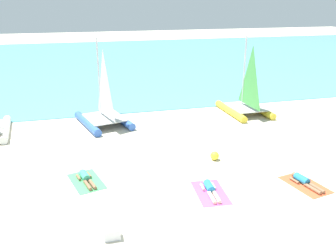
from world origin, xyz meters
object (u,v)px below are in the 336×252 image
at_px(sailboat_yellow, 246,103).
at_px(sunbather_left, 86,178).
at_px(sunbather_middle, 210,189).
at_px(beach_ball, 215,156).
at_px(towel_right, 305,185).
at_px(cooler_box, 112,233).
at_px(towel_middle, 211,193).
at_px(sailboat_blue, 104,113).
at_px(sunbather_right, 304,181).
at_px(towel_left, 87,181).

bearing_deg(sailboat_yellow, sunbather_left, -149.51).
bearing_deg(sunbather_middle, beach_ball, 69.23).
bearing_deg(sunbather_left, sunbather_middle, -39.51).
bearing_deg(towel_right, beach_ball, 130.00).
bearing_deg(cooler_box, towel_middle, 24.49).
relative_size(sailboat_blue, cooler_box, 9.74).
height_order(sailboat_yellow, sunbather_middle, sailboat_yellow).
height_order(sailboat_yellow, beach_ball, sailboat_yellow).
xyz_separation_m(sunbather_right, beach_ball, (-2.56, 3.00, 0.07)).
bearing_deg(cooler_box, sunbather_right, 10.79).
xyz_separation_m(sailboat_blue, beach_ball, (4.37, -6.09, -0.53)).
bearing_deg(towel_left, sailboat_blue, 78.67).
distance_m(towel_left, sunbather_middle, 4.92).
distance_m(towel_middle, sunbather_middle, 0.14).
bearing_deg(cooler_box, sailboat_yellow, 47.52).
distance_m(towel_left, sunbather_left, 0.14).
xyz_separation_m(beach_ball, cooler_box, (-5.13, -4.47, -0.02)).
height_order(sunbather_right, beach_ball, beach_ball).
xyz_separation_m(sailboat_yellow, beach_ball, (-4.43, -5.97, -0.52)).
relative_size(towel_middle, cooler_box, 3.80).
relative_size(sailboat_yellow, towel_left, 2.52).
bearing_deg(sailboat_yellow, sailboat_blue, 177.06).
xyz_separation_m(sailboat_blue, towel_right, (6.94, -9.16, -0.72)).
height_order(sunbather_middle, sunbather_right, same).
distance_m(sunbather_left, towel_middle, 4.98).
relative_size(sunbather_left, cooler_box, 3.11).
bearing_deg(sunbather_right, sailboat_blue, 116.52).
distance_m(towel_left, cooler_box, 3.91).
bearing_deg(sailboat_blue, towel_right, -67.43).
xyz_separation_m(sailboat_blue, sunbather_right, (6.93, -9.09, -0.59)).
relative_size(beach_ball, cooler_box, 0.79).
xyz_separation_m(towel_middle, cooler_box, (-3.90, -1.77, 0.17)).
bearing_deg(towel_left, towel_right, -16.58).
height_order(sailboat_blue, towel_middle, sailboat_blue).
distance_m(towel_middle, sunbather_right, 3.81).
distance_m(sunbather_middle, towel_right, 3.83).
bearing_deg(cooler_box, towel_left, 98.49).
distance_m(towel_middle, towel_right, 3.83).
bearing_deg(sunbather_left, sunbather_right, -31.15).
bearing_deg(sunbather_left, towel_right, -31.54).
distance_m(sailboat_yellow, sunbather_right, 9.19).
distance_m(sunbather_middle, cooler_box, 4.31).
xyz_separation_m(sailboat_blue, sunbather_middle, (3.14, -8.72, -0.59)).
relative_size(towel_right, cooler_box, 3.80).
relative_size(towel_left, sunbather_right, 1.22).
distance_m(towel_middle, cooler_box, 4.29).
distance_m(sailboat_blue, towel_middle, 9.35).
relative_size(towel_left, towel_middle, 1.00).
distance_m(towel_left, towel_right, 8.64).
relative_size(sunbather_left, sunbather_middle, 0.99).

